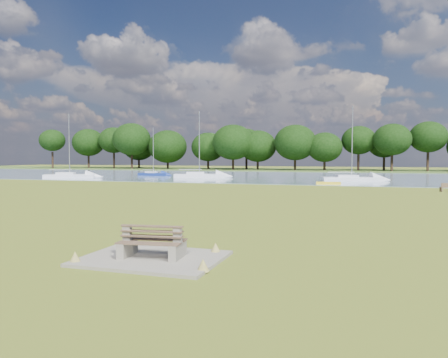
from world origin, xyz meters
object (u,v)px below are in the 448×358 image
(riverbank_bench, at_px, (447,187))
(bench_pair, at_px, (152,243))
(sailboat_0, at_px, (199,174))
(sailboat_2, at_px, (69,175))
(sailboat_4, at_px, (351,177))
(sailboat_5, at_px, (153,173))
(kayak, at_px, (328,183))

(riverbank_bench, bearing_deg, bench_pair, -133.52)
(sailboat_0, relative_size, sailboat_2, 1.05)
(riverbank_bench, bearing_deg, sailboat_2, 148.51)
(sailboat_2, height_order, sailboat_4, sailboat_4)
(sailboat_2, relative_size, sailboat_5, 1.18)
(sailboat_5, bearing_deg, sailboat_4, -6.12)
(sailboat_0, xyz_separation_m, sailboat_4, (21.28, -2.25, -0.04))
(sailboat_2, bearing_deg, riverbank_bench, -35.12)
(riverbank_bench, relative_size, sailboat_5, 0.18)
(riverbank_bench, relative_size, sailboat_2, 0.15)
(kayak, distance_m, sailboat_4, 7.19)
(riverbank_bench, height_order, kayak, riverbank_bench)
(bench_pair, bearing_deg, sailboat_4, 77.32)
(kayak, xyz_separation_m, sailboat_5, (-28.41, 12.99, 0.30))
(bench_pair, height_order, sailboat_0, sailboat_0)
(sailboat_0, height_order, sailboat_5, sailboat_0)
(bench_pair, height_order, sailboat_4, sailboat_4)
(riverbank_bench, bearing_deg, sailboat_4, 101.99)
(riverbank_bench, xyz_separation_m, sailboat_2, (-47.11, 9.10, 0.15))
(kayak, relative_size, sailboat_2, 0.29)
(kayak, xyz_separation_m, sailboat_4, (2.21, 6.83, 0.34))
(bench_pair, relative_size, sailboat_5, 0.27)
(riverbank_bench, relative_size, kayak, 0.50)
(riverbank_bench, bearing_deg, kayak, 127.54)
(bench_pair, height_order, sailboat_2, sailboat_2)
(sailboat_2, bearing_deg, bench_pair, -74.13)
(kayak, xyz_separation_m, sailboat_0, (-19.07, 9.08, 0.38))
(bench_pair, xyz_separation_m, kayak, (2.32, 38.00, -0.34))
(bench_pair, relative_size, sailboat_2, 0.23)
(riverbank_bench, bearing_deg, sailboat_5, 132.73)
(bench_pair, bearing_deg, sailboat_0, 102.67)
(kayak, relative_size, sailboat_0, 0.28)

